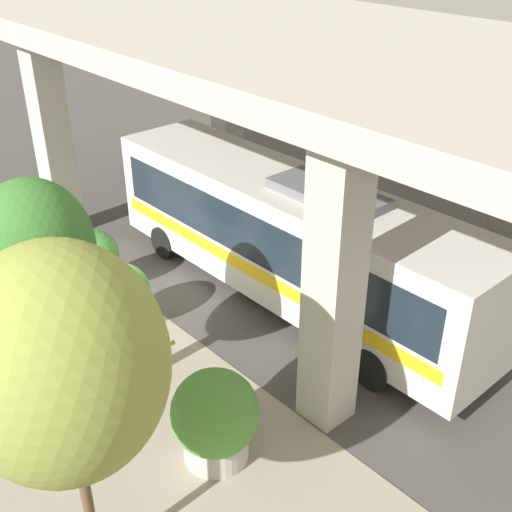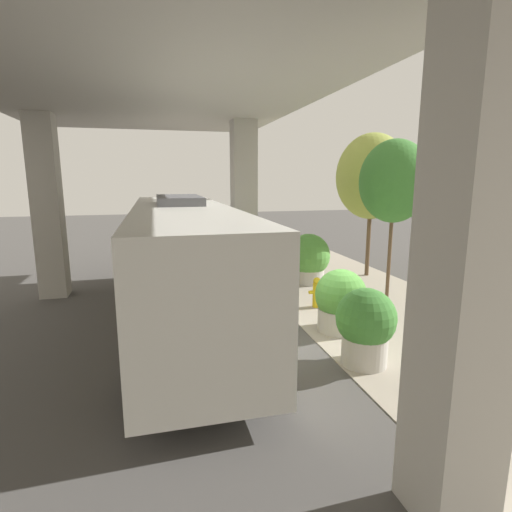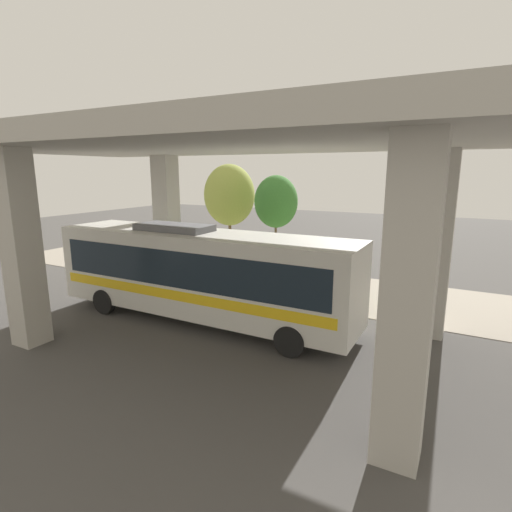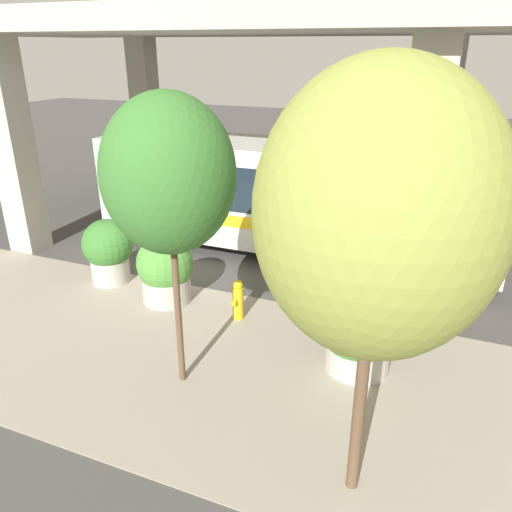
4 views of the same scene
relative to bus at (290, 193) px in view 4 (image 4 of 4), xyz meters
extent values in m
plane|color=#474442|center=(-3.15, 2.02, -1.97)|extent=(80.00, 80.00, 0.00)
cube|color=gray|center=(-6.15, 2.02, -1.96)|extent=(6.00, 40.00, 0.02)
cube|color=#ADA89E|center=(-2.65, -3.80, 1.19)|extent=(0.90, 0.90, 6.33)
cube|color=#ADA89E|center=(-2.65, 7.84, 1.19)|extent=(0.90, 0.90, 6.33)
cube|color=#ADA89E|center=(4.35, -3.80, 1.19)|extent=(0.90, 0.90, 6.33)
cube|color=#ADA89E|center=(4.35, 7.84, 1.19)|extent=(0.90, 0.90, 6.33)
cube|color=#ADA89E|center=(0.85, 2.02, 4.65)|extent=(9.40, 19.64, 0.60)
cube|color=silver|center=(0.00, 0.01, -0.05)|extent=(2.65, 11.97, 2.95)
cube|color=#19232D|center=(0.00, 0.01, 0.30)|extent=(2.69, 11.01, 1.30)
cube|color=yellow|center=(0.00, 0.01, -0.64)|extent=(2.69, 11.37, 0.35)
cube|color=slate|center=(0.00, -1.19, 1.54)|extent=(1.33, 2.99, 0.24)
cylinder|color=black|center=(-1.25, 4.20, -1.47)|extent=(0.28, 1.00, 1.00)
cylinder|color=black|center=(1.25, 4.20, -1.47)|extent=(0.28, 1.00, 1.00)
cylinder|color=black|center=(-1.25, -3.88, -1.47)|extent=(0.28, 1.00, 1.00)
cylinder|color=black|center=(1.25, -3.88, -1.47)|extent=(0.28, 1.00, 1.00)
cylinder|color=gold|center=(-4.26, -0.17, -1.56)|extent=(0.26, 0.26, 0.82)
sphere|color=gold|center=(-4.26, -0.17, -1.08)|extent=(0.24, 0.24, 0.24)
cylinder|color=gold|center=(-4.45, -0.17, -1.44)|extent=(0.15, 0.12, 0.12)
cylinder|color=gold|center=(-4.07, -0.17, -1.44)|extent=(0.15, 0.12, 0.12)
cylinder|color=#ADA89E|center=(-5.16, -3.19, -1.64)|extent=(1.28, 1.28, 0.67)
sphere|color=#4C8C38|center=(-5.16, -3.19, -0.83)|extent=(1.73, 1.73, 1.73)
sphere|color=#993F8C|center=(-5.00, -3.32, -1.12)|extent=(0.45, 0.45, 0.45)
cylinder|color=#ADA89E|center=(-4.09, 1.89, -1.65)|extent=(1.22, 1.22, 0.65)
sphere|color=#4C8C38|center=(-4.09, 1.89, -0.93)|extent=(1.41, 1.41, 1.41)
sphere|color=#993F8C|center=(-3.94, 1.76, -1.15)|extent=(0.43, 0.43, 0.43)
cylinder|color=#ADA89E|center=(-3.71, 3.91, -1.60)|extent=(1.02, 1.02, 0.74)
sphere|color=#38722D|center=(-3.71, 3.91, -0.86)|extent=(1.35, 1.35, 1.35)
sphere|color=#993F8C|center=(-3.58, 3.81, -1.09)|extent=(0.36, 0.36, 0.36)
cylinder|color=brown|center=(-8.11, -3.74, -0.29)|extent=(0.17, 0.17, 3.36)
ellipsoid|color=olive|center=(-8.11, -3.74, 2.28)|extent=(2.95, 2.95, 3.54)
cylinder|color=brown|center=(-6.83, -0.13, -0.27)|extent=(0.12, 0.12, 3.41)
ellipsoid|color=#38722D|center=(-6.83, -0.13, 2.11)|extent=(2.24, 2.24, 2.69)
camera|label=1|loc=(-10.70, -10.53, 7.76)|focal=45.00mm
camera|label=2|loc=(0.75, 11.50, 2.20)|focal=28.00mm
camera|label=3|loc=(11.83, 8.67, 3.64)|focal=28.00mm
camera|label=4|loc=(-13.73, -4.50, 4.07)|focal=35.00mm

